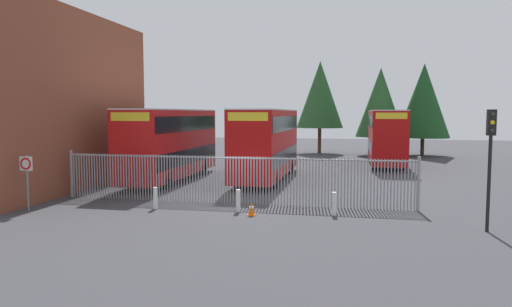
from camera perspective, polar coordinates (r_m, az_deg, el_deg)
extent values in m
plane|color=#3D3D42|center=(29.65, 1.58, -3.21)|extent=(100.00, 100.00, 0.00)
cube|color=brown|center=(29.35, -26.25, 5.63)|extent=(7.65, 14.50, 9.63)
cylinder|color=gray|center=(25.18, -21.37, -2.46)|extent=(0.06, 0.06, 2.20)
cylinder|color=gray|center=(25.11, -21.10, -2.47)|extent=(0.06, 0.06, 2.20)
cylinder|color=gray|center=(25.03, -20.83, -2.49)|extent=(0.06, 0.06, 2.20)
cylinder|color=gray|center=(24.96, -20.56, -2.50)|extent=(0.06, 0.06, 2.20)
cylinder|color=gray|center=(24.88, -20.28, -2.51)|extent=(0.06, 0.06, 2.20)
cylinder|color=gray|center=(24.81, -20.01, -2.52)|extent=(0.06, 0.06, 2.20)
cylinder|color=gray|center=(24.74, -19.73, -2.54)|extent=(0.06, 0.06, 2.20)
cylinder|color=gray|center=(24.66, -19.45, -2.55)|extent=(0.06, 0.06, 2.20)
cylinder|color=gray|center=(24.59, -19.17, -2.56)|extent=(0.06, 0.06, 2.20)
cylinder|color=gray|center=(24.52, -18.89, -2.58)|extent=(0.06, 0.06, 2.20)
cylinder|color=gray|center=(24.45, -18.61, -2.59)|extent=(0.06, 0.06, 2.20)
cylinder|color=gray|center=(24.38, -18.32, -2.60)|extent=(0.06, 0.06, 2.20)
cylinder|color=gray|center=(24.31, -18.03, -2.62)|extent=(0.06, 0.06, 2.20)
cylinder|color=gray|center=(24.24, -17.74, -2.63)|extent=(0.06, 0.06, 2.20)
cylinder|color=gray|center=(24.17, -17.45, -2.64)|extent=(0.06, 0.06, 2.20)
cylinder|color=gray|center=(24.10, -17.16, -2.66)|extent=(0.06, 0.06, 2.20)
cylinder|color=gray|center=(24.03, -16.87, -2.67)|extent=(0.06, 0.06, 2.20)
cylinder|color=gray|center=(23.97, -16.57, -2.68)|extent=(0.06, 0.06, 2.20)
cylinder|color=gray|center=(23.90, -16.28, -2.70)|extent=(0.06, 0.06, 2.20)
cylinder|color=gray|center=(23.84, -15.98, -2.71)|extent=(0.06, 0.06, 2.20)
cylinder|color=gray|center=(23.77, -15.68, -2.72)|extent=(0.06, 0.06, 2.20)
cylinder|color=gray|center=(23.71, -15.38, -2.74)|extent=(0.06, 0.06, 2.20)
cylinder|color=gray|center=(23.64, -15.07, -2.75)|extent=(0.06, 0.06, 2.20)
cylinder|color=gray|center=(23.58, -14.77, -2.76)|extent=(0.06, 0.06, 2.20)
cylinder|color=gray|center=(23.52, -14.46, -2.78)|extent=(0.06, 0.06, 2.20)
cylinder|color=gray|center=(23.46, -14.15, -2.79)|extent=(0.06, 0.06, 2.20)
cylinder|color=gray|center=(23.40, -13.84, -2.80)|extent=(0.06, 0.06, 2.20)
cylinder|color=gray|center=(23.34, -13.53, -2.82)|extent=(0.06, 0.06, 2.20)
cylinder|color=gray|center=(23.28, -13.22, -2.83)|extent=(0.06, 0.06, 2.20)
cylinder|color=gray|center=(23.22, -12.91, -2.84)|extent=(0.06, 0.06, 2.20)
cylinder|color=gray|center=(23.16, -12.59, -2.85)|extent=(0.06, 0.06, 2.20)
cylinder|color=gray|center=(23.10, -12.27, -2.87)|extent=(0.06, 0.06, 2.20)
cylinder|color=gray|center=(23.05, -11.95, -2.88)|extent=(0.06, 0.06, 2.20)
cylinder|color=gray|center=(22.99, -11.63, -2.89)|extent=(0.06, 0.06, 2.20)
cylinder|color=gray|center=(22.93, -11.31, -2.91)|extent=(0.06, 0.06, 2.20)
cylinder|color=gray|center=(22.88, -10.98, -2.92)|extent=(0.06, 0.06, 2.20)
cylinder|color=gray|center=(22.83, -10.66, -2.93)|extent=(0.06, 0.06, 2.20)
cylinder|color=gray|center=(22.77, -10.33, -2.95)|extent=(0.06, 0.06, 2.20)
cylinder|color=gray|center=(22.72, -10.00, -2.96)|extent=(0.06, 0.06, 2.20)
cylinder|color=gray|center=(22.67, -9.67, -2.97)|extent=(0.06, 0.06, 2.20)
cylinder|color=gray|center=(22.62, -9.34, -2.98)|extent=(0.06, 0.06, 2.20)
cylinder|color=gray|center=(22.57, -9.01, -3.00)|extent=(0.06, 0.06, 2.20)
cylinder|color=gray|center=(22.52, -8.67, -3.01)|extent=(0.06, 0.06, 2.20)
cylinder|color=gray|center=(22.47, -8.34, -3.02)|extent=(0.06, 0.06, 2.20)
cylinder|color=gray|center=(22.42, -8.00, -3.04)|extent=(0.06, 0.06, 2.20)
cylinder|color=gray|center=(22.38, -7.66, -3.05)|extent=(0.06, 0.06, 2.20)
cylinder|color=gray|center=(22.33, -7.32, -3.06)|extent=(0.06, 0.06, 2.20)
cylinder|color=gray|center=(22.29, -6.98, -3.07)|extent=(0.06, 0.06, 2.20)
cylinder|color=gray|center=(22.24, -6.63, -3.09)|extent=(0.06, 0.06, 2.20)
cylinder|color=gray|center=(22.20, -6.29, -3.10)|extent=(0.06, 0.06, 2.20)
cylinder|color=gray|center=(22.15, -5.94, -3.11)|extent=(0.06, 0.06, 2.20)
cylinder|color=gray|center=(22.11, -5.60, -3.12)|extent=(0.06, 0.06, 2.20)
cylinder|color=gray|center=(22.07, -5.25, -3.13)|extent=(0.06, 0.06, 2.20)
cylinder|color=gray|center=(22.03, -4.90, -3.15)|extent=(0.06, 0.06, 2.20)
cylinder|color=gray|center=(21.99, -4.55, -3.16)|extent=(0.06, 0.06, 2.20)
cylinder|color=gray|center=(21.95, -4.20, -3.17)|extent=(0.06, 0.06, 2.20)
cylinder|color=gray|center=(21.91, -3.84, -3.18)|extent=(0.06, 0.06, 2.20)
cylinder|color=gray|center=(21.88, -3.49, -3.19)|extent=(0.06, 0.06, 2.20)
cylinder|color=gray|center=(21.84, -3.13, -3.21)|extent=(0.06, 0.06, 2.20)
cylinder|color=gray|center=(21.81, -2.77, -3.22)|extent=(0.06, 0.06, 2.20)
cylinder|color=gray|center=(21.77, -2.41, -3.23)|extent=(0.06, 0.06, 2.20)
cylinder|color=gray|center=(21.74, -2.06, -3.24)|extent=(0.06, 0.06, 2.20)
cylinder|color=gray|center=(21.70, -1.69, -3.25)|extent=(0.06, 0.06, 2.20)
cylinder|color=gray|center=(21.67, -1.33, -3.26)|extent=(0.06, 0.06, 2.20)
cylinder|color=gray|center=(21.64, -0.97, -3.27)|extent=(0.06, 0.06, 2.20)
cylinder|color=gray|center=(21.61, -0.61, -3.29)|extent=(0.06, 0.06, 2.20)
cylinder|color=gray|center=(21.58, -0.24, -3.30)|extent=(0.06, 0.06, 2.20)
cylinder|color=gray|center=(21.55, 0.12, -3.31)|extent=(0.06, 0.06, 2.20)
cylinder|color=gray|center=(21.53, 0.49, -3.32)|extent=(0.06, 0.06, 2.20)
cylinder|color=gray|center=(21.50, 0.86, -3.33)|extent=(0.06, 0.06, 2.20)
cylinder|color=gray|center=(21.47, 1.23, -3.34)|extent=(0.06, 0.06, 2.20)
cylinder|color=gray|center=(21.45, 1.60, -3.35)|extent=(0.06, 0.06, 2.20)
cylinder|color=gray|center=(21.42, 1.97, -3.36)|extent=(0.06, 0.06, 2.20)
cylinder|color=gray|center=(21.40, 2.34, -3.37)|extent=(0.06, 0.06, 2.20)
cylinder|color=gray|center=(21.38, 2.71, -3.38)|extent=(0.06, 0.06, 2.20)
cylinder|color=gray|center=(21.36, 3.08, -3.39)|extent=(0.06, 0.06, 2.20)
cylinder|color=gray|center=(21.34, 3.46, -3.40)|extent=(0.06, 0.06, 2.20)
cylinder|color=gray|center=(21.32, 3.83, -3.41)|extent=(0.06, 0.06, 2.20)
cylinder|color=gray|center=(21.30, 4.21, -3.42)|extent=(0.06, 0.06, 2.20)
cylinder|color=gray|center=(21.28, 4.58, -3.43)|extent=(0.06, 0.06, 2.20)
cylinder|color=gray|center=(21.26, 4.96, -3.44)|extent=(0.06, 0.06, 2.20)
cylinder|color=gray|center=(21.25, 5.34, -3.45)|extent=(0.06, 0.06, 2.20)
cylinder|color=gray|center=(21.23, 5.71, -3.46)|extent=(0.06, 0.06, 2.20)
cylinder|color=gray|center=(21.22, 6.09, -3.46)|extent=(0.06, 0.06, 2.20)
cylinder|color=gray|center=(21.21, 6.47, -3.47)|extent=(0.06, 0.06, 2.20)
cylinder|color=gray|center=(21.19, 6.85, -3.48)|extent=(0.06, 0.06, 2.20)
cylinder|color=gray|center=(21.18, 7.23, -3.49)|extent=(0.06, 0.06, 2.20)
cylinder|color=gray|center=(21.17, 7.61, -3.50)|extent=(0.06, 0.06, 2.20)
cylinder|color=gray|center=(21.16, 7.99, -3.51)|extent=(0.06, 0.06, 2.20)
cylinder|color=gray|center=(21.15, 8.37, -3.51)|extent=(0.06, 0.06, 2.20)
cylinder|color=gray|center=(21.15, 8.75, -3.52)|extent=(0.06, 0.06, 2.20)
cylinder|color=gray|center=(21.14, 9.13, -3.53)|extent=(0.06, 0.06, 2.20)
cylinder|color=gray|center=(21.13, 9.51, -3.54)|extent=(0.06, 0.06, 2.20)
cylinder|color=gray|center=(21.13, 9.89, -3.54)|extent=(0.06, 0.06, 2.20)
cylinder|color=gray|center=(21.12, 10.27, -3.55)|extent=(0.06, 0.06, 2.20)
cylinder|color=gray|center=(21.12, 10.65, -3.56)|extent=(0.06, 0.06, 2.20)
cylinder|color=gray|center=(21.12, 11.04, -3.57)|extent=(0.06, 0.06, 2.20)
cylinder|color=gray|center=(21.12, 11.42, -3.57)|extent=(0.06, 0.06, 2.20)
cylinder|color=gray|center=(21.12, 11.80, -3.58)|extent=(0.06, 0.06, 2.20)
cylinder|color=gray|center=(21.12, 12.18, -3.59)|extent=(0.06, 0.06, 2.20)
cylinder|color=gray|center=(21.12, 12.56, -3.59)|extent=(0.06, 0.06, 2.20)
cylinder|color=gray|center=(21.12, 12.95, -3.60)|extent=(0.06, 0.06, 2.20)
cylinder|color=gray|center=(21.13, 13.33, -3.60)|extent=(0.06, 0.06, 2.20)
cylinder|color=gray|center=(21.13, 13.71, -3.61)|extent=(0.06, 0.06, 2.20)
cylinder|color=gray|center=(21.14, 14.09, -3.62)|extent=(0.06, 0.06, 2.20)
cylinder|color=gray|center=(21.14, 14.47, -3.62)|extent=(0.06, 0.06, 2.20)
cylinder|color=gray|center=(21.15, 14.85, -3.63)|extent=(0.06, 0.06, 2.20)
cylinder|color=gray|center=(21.16, 15.23, -3.63)|extent=(0.06, 0.06, 2.20)
cylinder|color=gray|center=(21.17, 15.61, -3.64)|extent=(0.06, 0.06, 2.20)
cylinder|color=gray|center=(21.18, 15.99, -3.64)|extent=(0.06, 0.06, 2.20)
cylinder|color=gray|center=(21.19, 16.37, -3.65)|extent=(0.06, 0.06, 2.20)
cylinder|color=gray|center=(21.20, 16.75, -3.65)|extent=(0.06, 0.06, 2.20)
cylinder|color=gray|center=(21.21, 17.13, -3.66)|extent=(0.06, 0.06, 2.20)
cylinder|color=gray|center=(21.23, 17.51, -3.66)|extent=(0.06, 0.06, 2.20)
cylinder|color=gray|center=(21.24, 17.89, -3.66)|extent=(0.06, 0.06, 2.20)
cylinder|color=gray|center=(21.26, 18.26, -3.67)|extent=(0.06, 0.06, 2.20)
cylinder|color=gray|center=(21.27, 18.64, -3.67)|extent=(0.06, 0.06, 2.20)
cylinder|color=gray|center=(21.29, 19.02, -3.67)|extent=(0.06, 0.06, 2.20)
cylinder|color=gray|center=(21.70, -2.96, -0.54)|extent=(16.44, 0.07, 0.07)
cylinder|color=gray|center=(25.18, -21.37, -2.29)|extent=(0.14, 0.14, 2.35)
cylinder|color=gray|center=(21.28, 19.02, -3.47)|extent=(0.14, 0.14, 2.35)
cube|color=red|center=(29.77, -10.24, 1.29)|extent=(2.50, 10.80, 4.00)
cube|color=black|center=(29.83, -10.21, -0.24)|extent=(2.54, 10.37, 0.90)
cube|color=black|center=(29.72, -10.27, 3.60)|extent=(2.54, 10.37, 0.90)
cube|color=yellow|center=(24.84, -14.93, 4.32)|extent=(2.12, 0.12, 0.44)
cube|color=silver|center=(29.72, -10.30, 5.20)|extent=(2.50, 10.80, 0.08)
cylinder|color=black|center=(27.36, -14.95, -2.96)|extent=(0.30, 1.04, 1.04)
cylinder|color=black|center=(26.45, -10.68, -3.14)|extent=(0.30, 1.04, 1.04)
cylinder|color=black|center=(33.08, -10.03, -1.54)|extent=(0.30, 1.04, 1.04)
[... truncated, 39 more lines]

